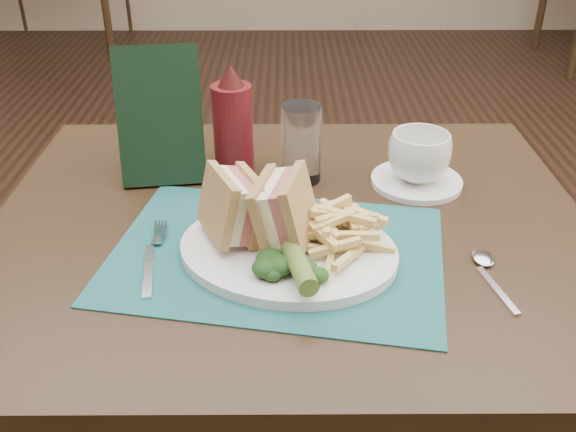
% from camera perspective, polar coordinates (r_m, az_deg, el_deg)
% --- Properties ---
extents(floor, '(7.00, 7.00, 0.00)m').
position_cam_1_polar(floor, '(1.82, 0.02, -12.60)').
color(floor, black).
rests_on(floor, ground).
extents(wall_back, '(6.00, 0.00, 6.00)m').
position_cam_1_polar(wall_back, '(4.98, -0.23, 16.19)').
color(wall_back, tan).
rests_on(wall_back, ground).
extents(table_main, '(0.90, 0.75, 0.75)m').
position_cam_1_polar(table_main, '(1.20, 0.16, -15.94)').
color(table_main, black).
rests_on(table_main, ground).
extents(placemat, '(0.50, 0.40, 0.00)m').
position_cam_1_polar(placemat, '(0.89, -1.02, -3.32)').
color(placemat, '#1B5556').
rests_on(placemat, table_main).
extents(plate, '(0.35, 0.31, 0.01)m').
position_cam_1_polar(plate, '(0.88, 0.01, -3.11)').
color(plate, white).
rests_on(plate, placemat).
extents(sandwich_half_a, '(0.11, 0.12, 0.10)m').
position_cam_1_polar(sandwich_half_a, '(0.87, -6.27, 0.68)').
color(sandwich_half_a, tan).
rests_on(sandwich_half_a, plate).
extents(sandwich_half_b, '(0.10, 0.12, 0.10)m').
position_cam_1_polar(sandwich_half_b, '(0.86, -1.67, 0.78)').
color(sandwich_half_b, tan).
rests_on(sandwich_half_b, plate).
extents(kale_garnish, '(0.11, 0.08, 0.03)m').
position_cam_1_polar(kale_garnish, '(0.81, 0.36, -4.32)').
color(kale_garnish, '#143212').
rests_on(kale_garnish, plate).
extents(pickle_spear, '(0.05, 0.12, 0.03)m').
position_cam_1_polar(pickle_spear, '(0.80, 0.81, -4.05)').
color(pickle_spear, '#526B28').
rests_on(pickle_spear, plate).
extents(fries_pile, '(0.18, 0.20, 0.05)m').
position_cam_1_polar(fries_pile, '(0.88, 4.89, -0.74)').
color(fries_pile, '#E5C772').
rests_on(fries_pile, plate).
extents(fork, '(0.06, 0.17, 0.01)m').
position_cam_1_polar(fork, '(0.89, -11.98, -3.42)').
color(fork, silver).
rests_on(fork, placemat).
extents(spoon, '(0.06, 0.15, 0.01)m').
position_cam_1_polar(spoon, '(0.88, 17.70, -5.15)').
color(spoon, silver).
rests_on(spoon, table_main).
extents(saucer, '(0.18, 0.18, 0.01)m').
position_cam_1_polar(saucer, '(1.08, 11.33, 3.05)').
color(saucer, white).
rests_on(saucer, table_main).
extents(coffee_cup, '(0.14, 0.14, 0.08)m').
position_cam_1_polar(coffee_cup, '(1.06, 11.58, 5.20)').
color(coffee_cup, white).
rests_on(coffee_cup, saucer).
extents(drinking_glass, '(0.07, 0.07, 0.13)m').
position_cam_1_polar(drinking_glass, '(1.05, 1.19, 6.46)').
color(drinking_glass, silver).
rests_on(drinking_glass, table_main).
extents(ketchup_bottle, '(0.07, 0.07, 0.19)m').
position_cam_1_polar(ketchup_bottle, '(1.08, -4.95, 8.61)').
color(ketchup_bottle, '#530E13').
rests_on(ketchup_bottle, table_main).
extents(check_presenter, '(0.15, 0.10, 0.22)m').
position_cam_1_polar(check_presenter, '(1.06, -11.32, 8.69)').
color(check_presenter, black).
rests_on(check_presenter, table_main).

